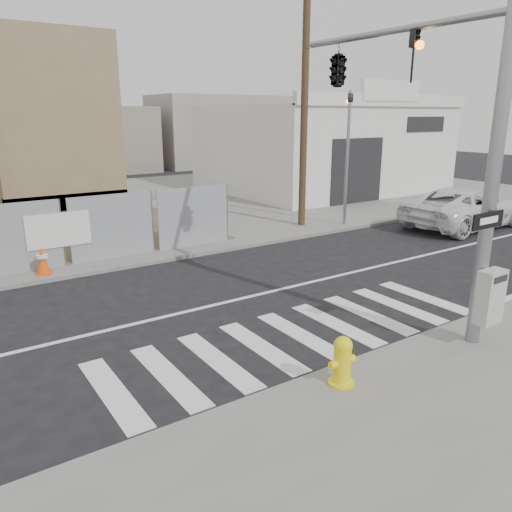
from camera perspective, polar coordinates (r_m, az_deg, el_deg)
ground at (r=12.48m, az=-2.13°, el=-5.01°), size 100.00×100.00×0.00m
sidewalk_far at (r=25.08m, az=-19.40°, el=4.93°), size 50.00×20.00×0.12m
signal_pole at (r=11.68m, az=14.25°, el=17.04°), size 0.96×5.87×7.00m
far_signal_pole at (r=20.28m, az=10.47°, el=12.92°), size 0.16×0.20×5.60m
concrete_wall_right at (r=24.67m, az=-21.31°, el=12.37°), size 5.50×1.30×8.00m
auto_shop at (r=30.53m, az=7.48°, el=12.19°), size 12.00×10.20×5.95m
utility_pole_right at (r=19.94m, az=5.59°, el=18.01°), size 1.60×0.28×10.00m
fire_hydrant at (r=8.52m, az=9.83°, el=-11.71°), size 0.52×0.48×0.85m
suv at (r=21.99m, az=22.84°, el=5.14°), size 5.92×2.86×1.63m
traffic_cone_d at (r=15.18m, az=-23.23°, el=-0.48°), size 0.53×0.53×0.79m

